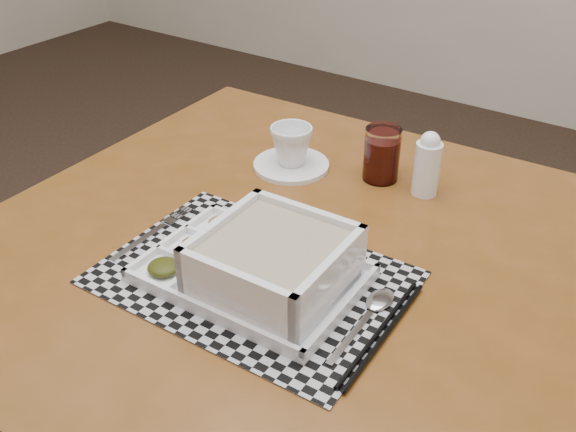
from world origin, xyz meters
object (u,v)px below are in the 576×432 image
object	(u,v)px
creamer_bottle	(427,164)
juice_glass	(382,156)
cup	(291,145)
dining_table	(285,277)
serving_tray	(267,267)

from	to	relation	value
creamer_bottle	juice_glass	bearing A→B (deg)	178.37
cup	dining_table	bearing A→B (deg)	-73.29
dining_table	cup	world-z (taller)	cup
serving_tray	juice_glass	size ratio (longest dim) A/B	3.15
cup	serving_tray	bearing A→B (deg)	-76.25
dining_table	serving_tray	world-z (taller)	serving_tray
dining_table	juice_glass	distance (m)	0.30
juice_glass	creamer_bottle	xyz separation A→B (m)	(0.09, -0.00, 0.01)
cup	juice_glass	size ratio (longest dim) A/B	0.80
dining_table	cup	distance (m)	0.28
juice_glass	creamer_bottle	bearing A→B (deg)	-1.63
cup	creamer_bottle	size ratio (longest dim) A/B	0.67
serving_tray	creamer_bottle	xyz separation A→B (m)	(0.07, 0.39, 0.02)
serving_tray	cup	world-z (taller)	serving_tray
dining_table	creamer_bottle	bearing A→B (deg)	65.61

